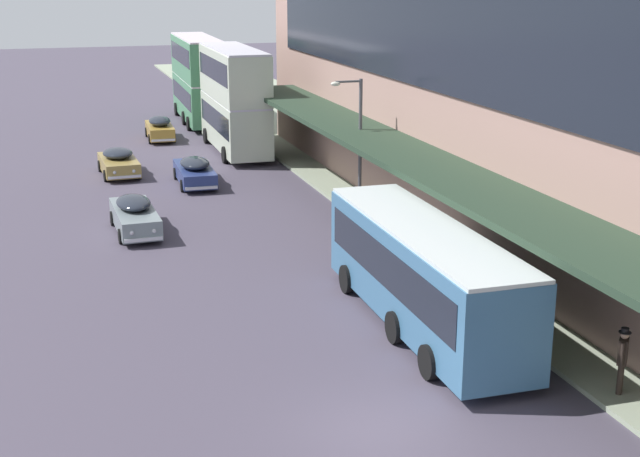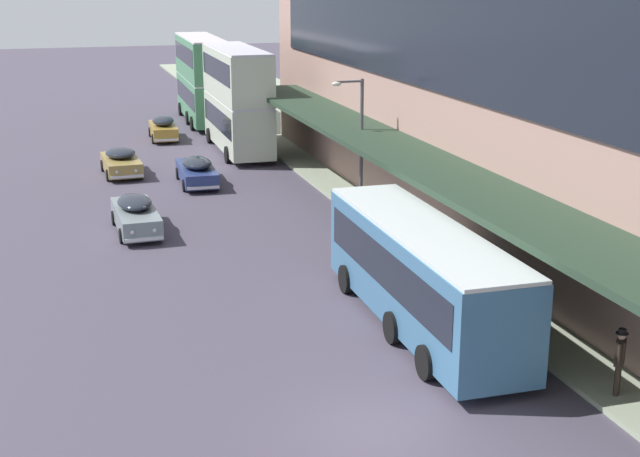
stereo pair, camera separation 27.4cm
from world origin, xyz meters
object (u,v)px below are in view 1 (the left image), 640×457
at_px(pedestrian_at_kerb, 622,357).
at_px(transit_bus_kerbside_front, 198,77).
at_px(sedan_lead_mid, 119,162).
at_px(street_lamp, 356,135).
at_px(transit_bus_kerbside_rear, 234,97).
at_px(sedan_second_mid, 135,215).
at_px(transit_bus_kerbside_far, 423,271).
at_px(sedan_trailing_mid, 160,128).
at_px(sedan_oncoming_front, 195,171).
at_px(fire_hydrant, 407,235).

bearing_deg(pedestrian_at_kerb, transit_bus_kerbside_front, 93.35).
distance_m(sedan_lead_mid, street_lamp, 15.67).
xyz_separation_m(transit_bus_kerbside_front, sedan_lead_mid, (-7.42, -16.46, -2.65)).
bearing_deg(transit_bus_kerbside_rear, street_lamp, -82.57).
bearing_deg(pedestrian_at_kerb, sedan_second_mid, 118.21).
bearing_deg(transit_bus_kerbside_far, sedan_second_mid, 118.79).
bearing_deg(sedan_lead_mid, sedan_trailing_mid, 70.22).
bearing_deg(transit_bus_kerbside_far, sedan_oncoming_front, 99.18).
relative_size(sedan_trailing_mid, street_lamp, 0.76).
relative_size(pedestrian_at_kerb, street_lamp, 0.30).
distance_m(transit_bus_kerbside_rear, transit_bus_kerbside_far, 29.90).
height_order(transit_bus_kerbside_front, street_lamp, street_lamp).
relative_size(sedan_oncoming_front, fire_hydrant, 7.20).
xyz_separation_m(sedan_trailing_mid, street_lamp, (6.09, -22.00, 2.99)).
relative_size(transit_bus_kerbside_rear, sedan_second_mid, 2.04).
distance_m(transit_bus_kerbside_far, pedestrian_at_kerb, 6.80).
height_order(pedestrian_at_kerb, street_lamp, street_lamp).
xyz_separation_m(transit_bus_kerbside_rear, pedestrian_at_kerb, (2.64, -35.89, -2.29)).
bearing_deg(sedan_oncoming_front, sedan_lead_mid, 135.54).
height_order(sedan_second_mid, sedan_oncoming_front, sedan_second_mid).
xyz_separation_m(sedan_second_mid, pedestrian_at_kerb, (10.58, -19.72, 0.41)).
xyz_separation_m(transit_bus_kerbside_rear, sedan_trailing_mid, (-3.95, 5.60, -2.67)).
distance_m(transit_bus_kerbside_far, sedan_second_mid, 15.67).
distance_m(sedan_second_mid, street_lamp, 10.52).
height_order(transit_bus_kerbside_rear, sedan_second_mid, transit_bus_kerbside_rear).
xyz_separation_m(transit_bus_kerbside_rear, transit_bus_kerbside_far, (-0.42, -29.85, -1.54)).
xyz_separation_m(transit_bus_kerbside_front, transit_bus_kerbside_rear, (0.16, -11.97, 0.08)).
height_order(sedan_trailing_mid, pedestrian_at_kerb, pedestrian_at_kerb).
height_order(sedan_oncoming_front, pedestrian_at_kerb, pedestrian_at_kerb).
height_order(sedan_trailing_mid, sedan_lead_mid, sedan_trailing_mid).
bearing_deg(transit_bus_kerbside_front, sedan_lead_mid, -114.26).
relative_size(transit_bus_kerbside_far, fire_hydrant, 16.03).
relative_size(transit_bus_kerbside_far, sedan_lead_mid, 2.46).
distance_m(transit_bus_kerbside_rear, sedan_lead_mid, 9.22).
xyz_separation_m(transit_bus_kerbside_front, street_lamp, (2.30, -28.37, 0.40)).
bearing_deg(sedan_lead_mid, sedan_second_mid, -91.79).
xyz_separation_m(sedan_second_mid, sedan_lead_mid, (0.36, 11.67, -0.03)).
distance_m(sedan_oncoming_front, sedan_lead_mid, 5.10).
bearing_deg(sedan_trailing_mid, transit_bus_kerbside_front, 59.26).
xyz_separation_m(transit_bus_kerbside_far, pedestrian_at_kerb, (3.06, -6.03, -0.75)).
xyz_separation_m(transit_bus_kerbside_far, sedan_oncoming_front, (-3.52, 21.79, -1.19)).
relative_size(transit_bus_kerbside_front, fire_hydrant, 15.91).
height_order(sedan_lead_mid, fire_hydrant, sedan_lead_mid).
xyz_separation_m(transit_bus_kerbside_front, sedan_second_mid, (-7.78, -28.14, -2.61)).
distance_m(sedan_second_mid, sedan_trailing_mid, 22.12).
relative_size(transit_bus_kerbside_rear, pedestrian_at_kerb, 5.51).
height_order(transit_bus_kerbside_front, transit_bus_kerbside_rear, transit_bus_kerbside_rear).
relative_size(sedan_oncoming_front, street_lamp, 0.82).
bearing_deg(sedan_trailing_mid, street_lamp, -74.53).
distance_m(sedan_lead_mid, fire_hydrant, 19.89).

